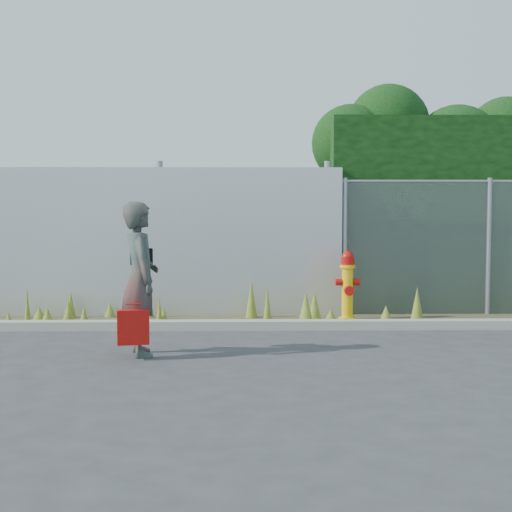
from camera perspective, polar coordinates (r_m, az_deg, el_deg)
The scene contains 8 objects.
ground at distance 7.70m, azimuth 2.46°, elevation -8.14°, with size 80.00×80.00×0.00m, color #343436.
curb at distance 9.45m, azimuth 1.78°, elevation -5.53°, with size 16.00×0.22×0.12m, color gray.
weed_strip at distance 10.01m, azimuth 1.66°, elevation -4.66°, with size 16.00×1.31×0.55m.
corrugated_fence at distance 10.89m, azimuth -15.86°, elevation 1.08°, with size 8.50×0.21×2.30m.
fire_hydrant at distance 10.18m, azimuth 7.33°, elevation -2.43°, with size 0.34×0.30×1.02m.
woman at distance 7.82m, azimuth -9.25°, elevation -1.80°, with size 0.61×0.40×1.67m, color #0F6254.
red_tote_bag at distance 7.63m, azimuth -9.81°, elevation -5.62°, with size 0.33×0.12×0.43m.
black_shoulder_bag at distance 8.02m, azimuth -9.15°, elevation -0.04°, with size 0.24×0.10×0.18m.
Camera 1 is at (-0.47, -7.52, 1.59)m, focal length 50.00 mm.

